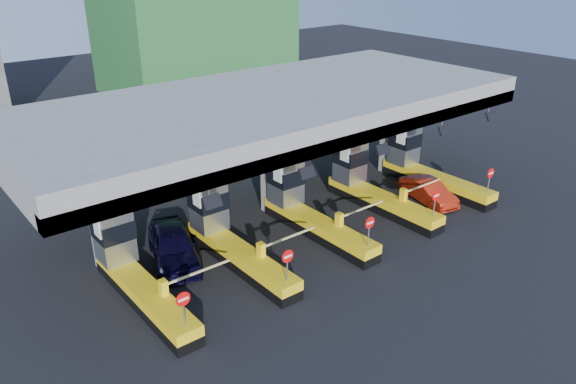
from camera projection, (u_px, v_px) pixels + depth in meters
ground at (306, 229)px, 30.84m from camera, size 120.00×120.00×0.00m
toll_canopy at (273, 110)px, 30.39m from camera, size 28.00×12.09×7.00m
toll_lane_far_left at (130, 265)px, 24.76m from camera, size 4.43×8.00×4.16m
toll_lane_left at (226, 231)px, 27.62m from camera, size 4.43×8.00×4.16m
toll_lane_center at (303, 204)px, 30.47m from camera, size 4.43×8.00×4.16m
toll_lane_right at (367, 182)px, 33.32m from camera, size 4.43×8.00×4.16m
toll_lane_far_right at (422, 163)px, 36.17m from camera, size 4.43×8.00×4.16m
van at (173, 246)px, 27.35m from camera, size 3.65×5.61×1.78m
red_car at (428, 191)px, 33.80m from camera, size 2.34×4.38×1.37m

